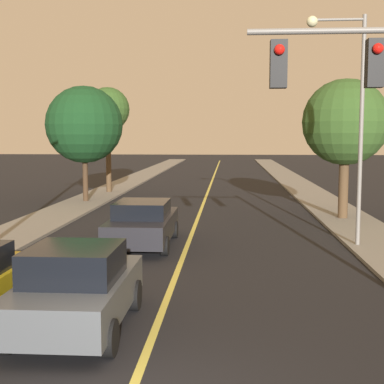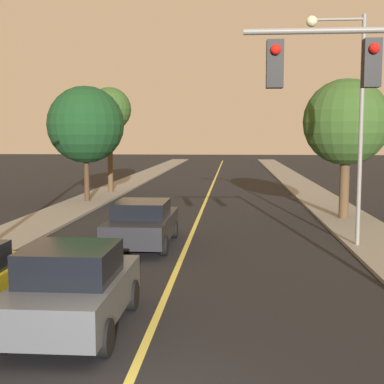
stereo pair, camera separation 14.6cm
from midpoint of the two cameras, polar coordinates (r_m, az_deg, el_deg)
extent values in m
cube|color=black|center=(42.97, 2.41, 1.04)|extent=(10.67, 80.00, 0.01)
cube|color=#D1C14C|center=(42.97, 2.41, 1.05)|extent=(0.16, 76.00, 0.00)
cube|color=gray|center=(43.69, -6.26, 1.16)|extent=(2.50, 80.00, 0.12)
cube|color=gray|center=(43.24, 11.17, 1.03)|extent=(2.50, 80.00, 0.12)
cube|color=#474C51|center=(10.69, -12.12, -10.68)|extent=(1.88, 3.94, 0.71)
cube|color=black|center=(10.37, -12.45, -7.39)|extent=(1.65, 1.77, 0.63)
cylinder|color=black|center=(12.17, -14.53, -10.40)|extent=(0.22, 0.65, 0.65)
cylinder|color=black|center=(11.72, -6.09, -10.87)|extent=(0.22, 0.65, 0.65)
cylinder|color=black|center=(10.01, -19.19, -14.18)|extent=(0.22, 0.65, 0.65)
cylinder|color=black|center=(9.46, -8.87, -15.11)|extent=(0.22, 0.65, 0.65)
cube|color=black|center=(18.24, -5.04, -3.65)|extent=(1.93, 4.73, 0.72)
cube|color=black|center=(17.96, -5.16, -1.80)|extent=(1.70, 2.13, 0.52)
cylinder|color=black|center=(19.88, -6.95, -3.92)|extent=(0.22, 0.62, 0.62)
cylinder|color=black|center=(19.61, -1.67, -4.02)|extent=(0.22, 0.62, 0.62)
cylinder|color=black|center=(17.07, -8.89, -5.60)|extent=(0.22, 0.62, 0.62)
cylinder|color=black|center=(16.75, -2.74, -5.76)|extent=(0.22, 0.62, 0.62)
cylinder|color=black|center=(12.57, -16.89, -10.02)|extent=(0.22, 0.62, 0.62)
cylinder|color=slate|center=(10.90, 16.97, 16.17)|extent=(4.01, 0.12, 0.12)
cube|color=black|center=(10.90, 18.98, 12.86)|extent=(0.32, 0.28, 0.90)
sphere|color=red|center=(10.76, 19.27, 14.28)|extent=(0.20, 0.20, 0.20)
cube|color=black|center=(10.61, 9.23, 13.31)|extent=(0.32, 0.28, 0.90)
sphere|color=red|center=(10.46, 9.34, 14.77)|extent=(0.20, 0.20, 0.20)
cylinder|color=slate|center=(18.34, 17.79, 6.12)|extent=(0.14, 0.14, 7.46)
cylinder|color=slate|center=(18.55, 15.54, 17.33)|extent=(1.66, 0.09, 0.09)
sphere|color=beige|center=(18.40, 12.88, 17.33)|extent=(0.36, 0.36, 0.36)
cylinder|color=#3D2B1C|center=(30.24, -11.03, 1.67)|extent=(0.29, 0.29, 2.74)
sphere|color=#143819|center=(30.17, -11.14, 7.07)|extent=(4.22, 4.22, 4.22)
cylinder|color=#4C3823|center=(34.89, -8.60, 3.58)|extent=(0.34, 0.34, 4.33)
sphere|color=#2D4C1E|center=(34.90, -8.68, 8.73)|extent=(2.78, 2.78, 2.78)
cylinder|color=#4C3823|center=(24.36, 16.10, 0.69)|extent=(0.42, 0.42, 2.89)
sphere|color=#2D4C1E|center=(24.27, 16.29, 7.18)|extent=(3.74, 3.74, 3.74)
camera|label=1|loc=(0.07, -89.79, 0.02)|focal=50.00mm
camera|label=2|loc=(0.07, 90.21, -0.02)|focal=50.00mm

